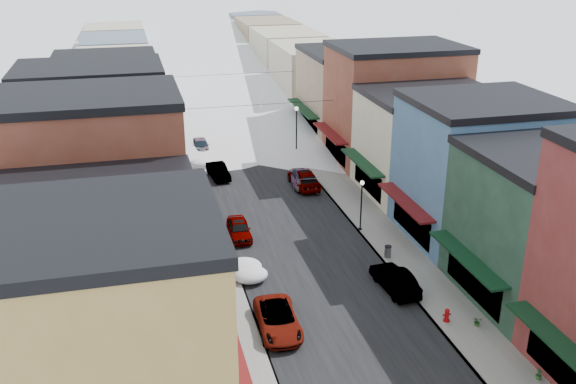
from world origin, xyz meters
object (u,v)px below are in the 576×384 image
car_white_suv (278,319)px  streetlamp_near (361,199)px  car_green_sedan (395,280)px  fire_hydrant (447,315)px  car_silver_sedan (239,229)px  trash_can (388,251)px  car_dark_hatch (218,171)px

car_white_suv → streetlamp_near: streetlamp_near is taller
car_green_sedan → fire_hydrant: bearing=103.9°
car_silver_sedan → trash_can: bearing=-30.1°
car_silver_sedan → trash_can: size_ratio=4.75×
car_silver_sedan → car_green_sedan: car_green_sedan is taller
car_white_suv → streetlamp_near: size_ratio=1.24×
car_silver_sedan → car_dark_hatch: size_ratio=0.99×
car_silver_sedan → streetlamp_near: bearing=-5.4°
streetlamp_near → car_dark_hatch: bearing=121.7°
car_white_suv → fire_hydrant: bearing=-7.6°
car_dark_hatch → trash_can: size_ratio=4.81×
car_silver_sedan → streetlamp_near: (9.17, -1.21, 1.98)m
car_dark_hatch → streetlamp_near: streetlamp_near is taller
fire_hydrant → trash_can: trash_can is taller
car_white_suv → car_dark_hatch: (0.32, 25.65, -0.01)m
car_dark_hatch → trash_can: 21.11m
car_white_suv → fire_hydrant: 9.83m
car_white_suv → car_silver_sedan: car_silver_sedan is taller
trash_can → streetlamp_near: 5.20m
car_green_sedan → trash_can: (1.20, 4.05, -0.15)m
car_dark_hatch → streetlamp_near: (8.83, -14.28, 1.99)m
car_white_suv → fire_hydrant: car_white_suv is taller
car_white_suv → car_green_sedan: car_green_sedan is taller
car_silver_sedan → car_green_sedan: 12.99m
car_green_sedan → streetlamp_near: 9.06m
trash_can → car_white_suv: bearing=-145.0°
car_silver_sedan → car_green_sedan: (8.27, -10.01, 0.04)m
car_dark_hatch → car_green_sedan: size_ratio=0.92×
car_dark_hatch → car_silver_sedan: bearing=-98.3°
car_white_suv → car_green_sedan: 8.63m
fire_hydrant → trash_can: size_ratio=0.99×
car_white_suv → car_silver_sedan: 12.58m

